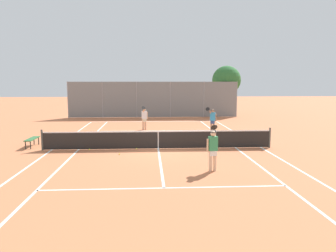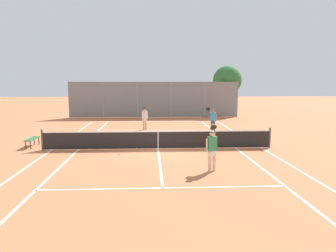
{
  "view_description": "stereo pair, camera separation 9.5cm",
  "coord_description": "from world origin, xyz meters",
  "px_view_note": "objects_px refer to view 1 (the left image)",
  "views": [
    {
      "loc": [
        -0.48,
        -16.84,
        3.49
      ],
      "look_at": [
        0.6,
        1.5,
        1.0
      ],
      "focal_mm": 35.0,
      "sensor_mm": 36.0,
      "label": 1
    },
    {
      "loc": [
        -0.39,
        -16.85,
        3.49
      ],
      "look_at": [
        0.6,
        1.5,
        1.0
      ],
      "focal_mm": 35.0,
      "sensor_mm": 36.0,
      "label": 2
    }
  ],
  "objects_px": {
    "player_far_right": "(213,119)",
    "loose_tennis_ball_2": "(119,154)",
    "loose_tennis_ball_3": "(89,149)",
    "tennis_net": "(158,139)",
    "player_far_left": "(144,117)",
    "courtside_bench": "(32,139)",
    "tree_behind_left": "(227,81)",
    "loose_tennis_ball_1": "(120,134)",
    "player_near_side": "(213,148)",
    "loose_tennis_ball_0": "(136,149)"
  },
  "relations": [
    {
      "from": "loose_tennis_ball_0",
      "to": "tree_behind_left",
      "type": "relative_size",
      "value": 0.01
    },
    {
      "from": "loose_tennis_ball_0",
      "to": "loose_tennis_ball_1",
      "type": "distance_m",
      "value": 4.99
    },
    {
      "from": "loose_tennis_ball_2",
      "to": "tree_behind_left",
      "type": "height_order",
      "value": "tree_behind_left"
    },
    {
      "from": "loose_tennis_ball_0",
      "to": "loose_tennis_ball_3",
      "type": "bearing_deg",
      "value": -179.56
    },
    {
      "from": "player_near_side",
      "to": "loose_tennis_ball_1",
      "type": "relative_size",
      "value": 26.88
    },
    {
      "from": "player_far_right",
      "to": "loose_tennis_ball_2",
      "type": "relative_size",
      "value": 26.88
    },
    {
      "from": "player_far_right",
      "to": "loose_tennis_ball_1",
      "type": "distance_m",
      "value": 6.44
    },
    {
      "from": "tennis_net",
      "to": "player_near_side",
      "type": "bearing_deg",
      "value": -65.57
    },
    {
      "from": "loose_tennis_ball_0",
      "to": "courtside_bench",
      "type": "distance_m",
      "value": 5.74
    },
    {
      "from": "loose_tennis_ball_2",
      "to": "courtside_bench",
      "type": "height_order",
      "value": "courtside_bench"
    },
    {
      "from": "courtside_bench",
      "to": "loose_tennis_ball_3",
      "type": "bearing_deg",
      "value": -17.26
    },
    {
      "from": "player_far_right",
      "to": "tennis_net",
      "type": "bearing_deg",
      "value": -126.12
    },
    {
      "from": "loose_tennis_ball_0",
      "to": "tree_behind_left",
      "type": "xyz_separation_m",
      "value": [
        8.77,
        17.01,
        3.53
      ]
    },
    {
      "from": "player_far_right",
      "to": "loose_tennis_ball_1",
      "type": "xyz_separation_m",
      "value": [
        -6.35,
        -0.6,
        -0.89
      ]
    },
    {
      "from": "loose_tennis_ball_1",
      "to": "loose_tennis_ball_2",
      "type": "xyz_separation_m",
      "value": [
        0.52,
        -6.06,
        0.0
      ]
    },
    {
      "from": "player_far_left",
      "to": "tree_behind_left",
      "type": "xyz_separation_m",
      "value": [
        8.44,
        10.03,
        2.63
      ]
    },
    {
      "from": "player_near_side",
      "to": "loose_tennis_ball_3",
      "type": "xyz_separation_m",
      "value": [
        -5.56,
        4.35,
        -0.89
      ]
    },
    {
      "from": "loose_tennis_ball_3",
      "to": "loose_tennis_ball_0",
      "type": "bearing_deg",
      "value": 0.44
    },
    {
      "from": "tree_behind_left",
      "to": "player_near_side",
      "type": "bearing_deg",
      "value": -104.74
    },
    {
      "from": "loose_tennis_ball_3",
      "to": "courtside_bench",
      "type": "relative_size",
      "value": 0.04
    },
    {
      "from": "player_far_left",
      "to": "loose_tennis_ball_1",
      "type": "bearing_deg",
      "value": -126.93
    },
    {
      "from": "loose_tennis_ball_1",
      "to": "loose_tennis_ball_3",
      "type": "bearing_deg",
      "value": -103.1
    },
    {
      "from": "courtside_bench",
      "to": "tree_behind_left",
      "type": "bearing_deg",
      "value": 48.04
    },
    {
      "from": "tennis_net",
      "to": "courtside_bench",
      "type": "xyz_separation_m",
      "value": [
        -6.78,
        0.93,
        -0.1
      ]
    },
    {
      "from": "player_far_left",
      "to": "loose_tennis_ball_1",
      "type": "height_order",
      "value": "player_far_left"
    },
    {
      "from": "tennis_net",
      "to": "player_far_right",
      "type": "xyz_separation_m",
      "value": [
        3.92,
        5.37,
        0.42
      ]
    },
    {
      "from": "player_far_left",
      "to": "courtside_bench",
      "type": "relative_size",
      "value": 1.18
    },
    {
      "from": "loose_tennis_ball_2",
      "to": "loose_tennis_ball_3",
      "type": "distance_m",
      "value": 2.04
    },
    {
      "from": "tree_behind_left",
      "to": "player_far_left",
      "type": "bearing_deg",
      "value": -130.07
    },
    {
      "from": "loose_tennis_ball_1",
      "to": "player_far_right",
      "type": "bearing_deg",
      "value": 5.39
    },
    {
      "from": "player_far_right",
      "to": "loose_tennis_ball_2",
      "type": "xyz_separation_m",
      "value": [
        -5.83,
        -6.65,
        -0.89
      ]
    },
    {
      "from": "courtside_bench",
      "to": "tree_behind_left",
      "type": "relative_size",
      "value": 0.29
    },
    {
      "from": "player_far_right",
      "to": "loose_tennis_ball_2",
      "type": "bearing_deg",
      "value": -131.22
    },
    {
      "from": "player_far_right",
      "to": "loose_tennis_ball_2",
      "type": "distance_m",
      "value": 8.89
    },
    {
      "from": "tree_behind_left",
      "to": "loose_tennis_ball_1",
      "type": "bearing_deg",
      "value": -129.53
    },
    {
      "from": "tennis_net",
      "to": "tree_behind_left",
      "type": "bearing_deg",
      "value": 65.78
    },
    {
      "from": "player_near_side",
      "to": "loose_tennis_ball_2",
      "type": "height_order",
      "value": "player_near_side"
    },
    {
      "from": "tennis_net",
      "to": "player_far_left",
      "type": "xyz_separation_m",
      "value": [
        -0.81,
        6.93,
        0.42
      ]
    },
    {
      "from": "tree_behind_left",
      "to": "loose_tennis_ball_2",
      "type": "bearing_deg",
      "value": -117.61
    },
    {
      "from": "tennis_net",
      "to": "loose_tennis_ball_0",
      "type": "distance_m",
      "value": 1.23
    },
    {
      "from": "tennis_net",
      "to": "loose_tennis_ball_0",
      "type": "xyz_separation_m",
      "value": [
        -1.14,
        -0.05,
        -0.48
      ]
    },
    {
      "from": "tennis_net",
      "to": "loose_tennis_ball_0",
      "type": "bearing_deg",
      "value": -177.41
    },
    {
      "from": "loose_tennis_ball_2",
      "to": "loose_tennis_ball_3",
      "type": "bearing_deg",
      "value": 143.62
    },
    {
      "from": "loose_tennis_ball_1",
      "to": "tree_behind_left",
      "type": "bearing_deg",
      "value": 50.47
    },
    {
      "from": "loose_tennis_ball_3",
      "to": "tree_behind_left",
      "type": "bearing_deg",
      "value": 56.7
    },
    {
      "from": "loose_tennis_ball_1",
      "to": "loose_tennis_ball_3",
      "type": "distance_m",
      "value": 4.97
    },
    {
      "from": "player_near_side",
      "to": "loose_tennis_ball_1",
      "type": "xyz_separation_m",
      "value": [
        -4.43,
        9.19,
        -0.89
      ]
    },
    {
      "from": "player_near_side",
      "to": "player_far_left",
      "type": "relative_size",
      "value": 1.0
    },
    {
      "from": "player_near_side",
      "to": "tree_behind_left",
      "type": "relative_size",
      "value": 0.35
    },
    {
      "from": "loose_tennis_ball_2",
      "to": "courtside_bench",
      "type": "distance_m",
      "value": 5.36
    }
  ]
}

